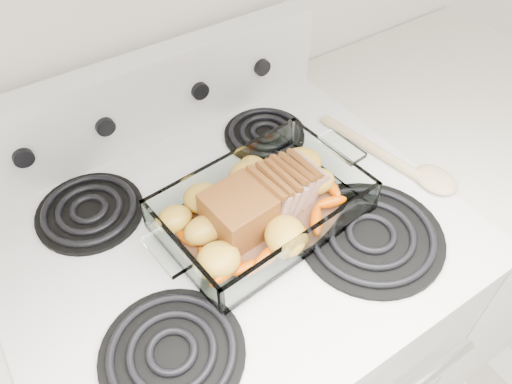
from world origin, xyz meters
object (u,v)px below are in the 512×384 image
counter_right (426,228)px  baking_dish (262,211)px  pork_roast (256,203)px  electric_range (235,343)px

counter_right → baking_dish: size_ratio=2.72×
counter_right → pork_roast: size_ratio=4.18×
counter_right → pork_roast: pork_roast is taller
counter_right → baking_dish: baking_dish is taller
electric_range → baking_dish: electric_range is taller
electric_range → pork_roast: (0.04, -0.03, 0.51)m
electric_range → pork_roast: size_ratio=5.01×
counter_right → pork_roast: (-0.62, -0.03, 0.52)m
pork_roast → baking_dish: bearing=-16.4°
baking_dish → pork_roast: (-0.01, -0.00, 0.03)m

